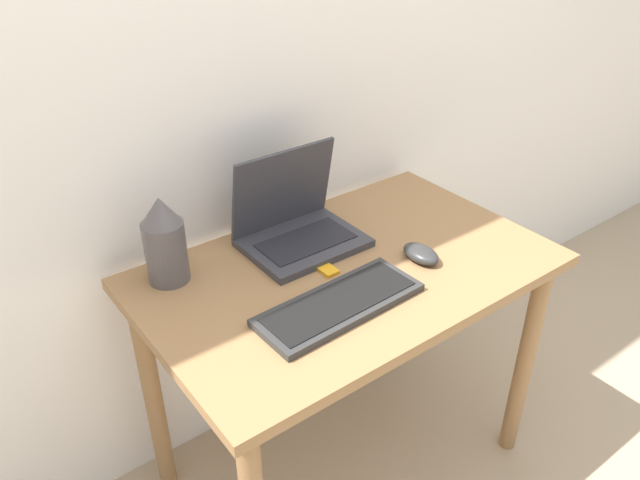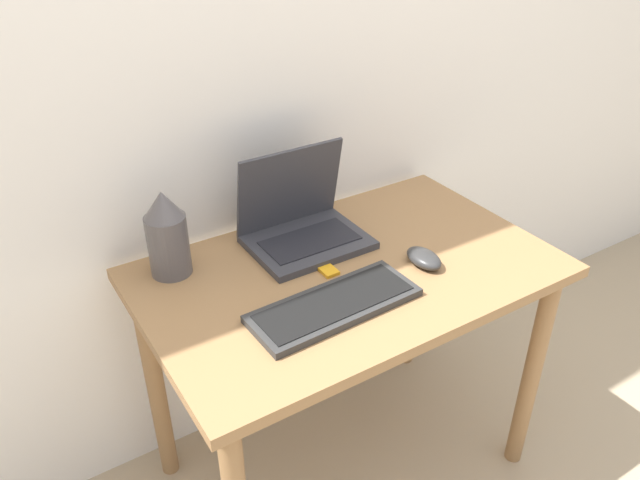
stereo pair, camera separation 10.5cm
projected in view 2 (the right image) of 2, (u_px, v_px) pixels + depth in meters
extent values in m
cube|color=white|center=(267.00, 27.00, 1.58)|extent=(6.00, 0.05, 2.50)
cube|color=olive|center=(349.00, 273.00, 1.58)|extent=(1.04, 0.64, 0.03)
cylinder|color=olive|center=(532.00, 374.00, 1.79)|extent=(0.05, 0.05, 0.70)
cylinder|color=olive|center=(156.00, 385.00, 1.75)|extent=(0.05, 0.05, 0.70)
cylinder|color=olive|center=(413.00, 283.00, 2.17)|extent=(0.05, 0.05, 0.70)
cube|color=#333338|center=(308.00, 242.00, 1.66)|extent=(0.30, 0.23, 0.02)
cube|color=black|center=(310.00, 240.00, 1.65)|extent=(0.25, 0.13, 0.00)
cube|color=#333338|center=(289.00, 187.00, 1.66)|extent=(0.30, 0.05, 0.23)
cube|color=black|center=(287.00, 185.00, 1.67)|extent=(0.27, 0.04, 0.20)
cube|color=#2D2D2D|center=(334.00, 305.00, 1.42)|extent=(0.41, 0.17, 0.02)
cube|color=black|center=(335.00, 302.00, 1.42)|extent=(0.37, 0.13, 0.00)
ellipsoid|color=#2D2D2D|center=(424.00, 258.00, 1.58)|extent=(0.07, 0.11, 0.04)
cylinder|color=#514C4C|center=(169.00, 245.00, 1.52)|extent=(0.10, 0.10, 0.16)
cone|color=#514C4C|center=(162.00, 204.00, 1.46)|extent=(0.10, 0.10, 0.07)
cube|color=orange|center=(327.00, 269.00, 1.56)|extent=(0.04, 0.06, 0.01)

